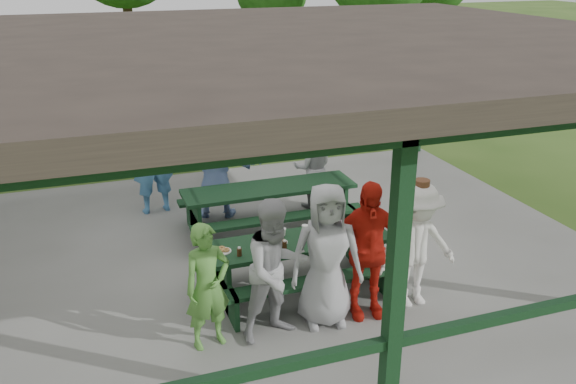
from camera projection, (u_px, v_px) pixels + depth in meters
name	position (u px, v px, depth m)	size (l,w,h in m)	color
ground	(268.00, 258.00, 9.33)	(90.00, 90.00, 0.00)	#305019
concrete_slab	(268.00, 255.00, 9.31)	(10.00, 8.00, 0.10)	slate
pavilion_structure	(266.00, 48.00, 8.18)	(10.60, 8.60, 3.24)	black
picnic_table_near	(299.00, 259.00, 8.08)	(2.44, 1.39, 0.75)	black
picnic_table_far	(269.00, 202.00, 9.91)	(2.79, 1.39, 0.75)	black
table_setting	(308.00, 235.00, 8.04)	(2.31, 0.45, 0.10)	white
contestant_green	(208.00, 286.00, 6.84)	(0.55, 0.36, 1.51)	#529039
contestant_grey_left	(276.00, 270.00, 6.98)	(0.84, 0.65, 1.73)	#9B9A9D
contestant_grey_mid	(326.00, 256.00, 7.23)	(0.88, 0.57, 1.80)	#98989B
contestant_red	(367.00, 250.00, 7.40)	(1.04, 0.43, 1.78)	red
contestant_white_fedora	(417.00, 245.00, 7.64)	(1.08, 0.64, 1.71)	silver
spectator_lblue	(215.00, 169.00, 10.33)	(1.57, 0.50, 1.69)	#93B1E4
spectator_blue	(151.00, 159.00, 10.44)	(0.71, 0.47, 1.95)	teal
spectator_grey	(313.00, 168.00, 10.76)	(0.71, 0.55, 1.45)	#98989B
pickup_truck	(192.00, 107.00, 15.41)	(2.50, 5.42, 1.51)	silver
farm_trailer	(47.00, 106.00, 15.62)	(4.04, 2.71, 1.43)	#1A4992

